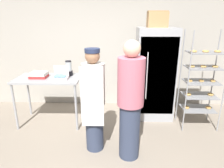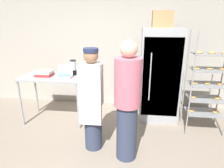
{
  "view_description": "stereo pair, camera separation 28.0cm",
  "coord_description": "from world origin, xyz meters",
  "px_view_note": "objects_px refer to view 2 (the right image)",
  "views": [
    {
      "loc": [
        0.11,
        -2.29,
        1.98
      ],
      "look_at": [
        0.04,
        0.71,
        1.0
      ],
      "focal_mm": 32.0,
      "sensor_mm": 36.0,
      "label": 1
    },
    {
      "loc": [
        0.39,
        -2.27,
        1.98
      ],
      "look_at": [
        0.04,
        0.71,
        1.0
      ],
      "focal_mm": 32.0,
      "sensor_mm": 36.0,
      "label": 2
    }
  ],
  "objects_px": {
    "donut_box": "(64,75)",
    "blender_pitcher": "(73,68)",
    "baking_rack": "(207,83)",
    "cardboard_storage_box": "(162,19)",
    "person_customer": "(127,102)",
    "refrigerator": "(159,75)",
    "binder_stack": "(44,73)",
    "person_baker": "(92,99)"
  },
  "relations": [
    {
      "from": "binder_stack",
      "to": "refrigerator",
      "type": "bearing_deg",
      "value": 9.03
    },
    {
      "from": "binder_stack",
      "to": "cardboard_storage_box",
      "type": "distance_m",
      "value": 2.42
    },
    {
      "from": "person_baker",
      "to": "person_customer",
      "type": "bearing_deg",
      "value": -17.95
    },
    {
      "from": "binder_stack",
      "to": "cardboard_storage_box",
      "type": "relative_size",
      "value": 0.84
    },
    {
      "from": "refrigerator",
      "to": "binder_stack",
      "type": "distance_m",
      "value": 2.25
    },
    {
      "from": "cardboard_storage_box",
      "to": "person_customer",
      "type": "distance_m",
      "value": 1.77
    },
    {
      "from": "refrigerator",
      "to": "blender_pitcher",
      "type": "relative_size",
      "value": 6.28
    },
    {
      "from": "baking_rack",
      "to": "binder_stack",
      "type": "bearing_deg",
      "value": 179.0
    },
    {
      "from": "cardboard_storage_box",
      "to": "person_customer",
      "type": "bearing_deg",
      "value": -112.81
    },
    {
      "from": "donut_box",
      "to": "baking_rack",
      "type": "bearing_deg",
      "value": 0.92
    },
    {
      "from": "baking_rack",
      "to": "cardboard_storage_box",
      "type": "height_order",
      "value": "cardboard_storage_box"
    },
    {
      "from": "donut_box",
      "to": "binder_stack",
      "type": "xyz_separation_m",
      "value": [
        -0.43,
        0.09,
        0.0
      ]
    },
    {
      "from": "refrigerator",
      "to": "binder_stack",
      "type": "relative_size",
      "value": 5.92
    },
    {
      "from": "cardboard_storage_box",
      "to": "person_baker",
      "type": "distance_m",
      "value": 1.93
    },
    {
      "from": "blender_pitcher",
      "to": "person_baker",
      "type": "bearing_deg",
      "value": -59.5
    },
    {
      "from": "blender_pitcher",
      "to": "person_customer",
      "type": "xyz_separation_m",
      "value": [
        1.12,
        -1.17,
        -0.17
      ]
    },
    {
      "from": "baking_rack",
      "to": "cardboard_storage_box",
      "type": "relative_size",
      "value": 4.93
    },
    {
      "from": "person_customer",
      "to": "binder_stack",
      "type": "bearing_deg",
      "value": 148.68
    },
    {
      "from": "baking_rack",
      "to": "person_baker",
      "type": "height_order",
      "value": "baking_rack"
    },
    {
      "from": "binder_stack",
      "to": "cardboard_storage_box",
      "type": "height_order",
      "value": "cardboard_storage_box"
    },
    {
      "from": "refrigerator",
      "to": "cardboard_storage_box",
      "type": "distance_m",
      "value": 1.06
    },
    {
      "from": "baking_rack",
      "to": "binder_stack",
      "type": "distance_m",
      "value": 3.0
    },
    {
      "from": "donut_box",
      "to": "blender_pitcher",
      "type": "xyz_separation_m",
      "value": [
        0.1,
        0.26,
        0.08
      ]
    },
    {
      "from": "refrigerator",
      "to": "baking_rack",
      "type": "relative_size",
      "value": 1.01
    },
    {
      "from": "cardboard_storage_box",
      "to": "person_baker",
      "type": "bearing_deg",
      "value": -133.79
    },
    {
      "from": "baking_rack",
      "to": "cardboard_storage_box",
      "type": "bearing_deg",
      "value": 157.03
    },
    {
      "from": "binder_stack",
      "to": "person_baker",
      "type": "distance_m",
      "value": 1.4
    },
    {
      "from": "donut_box",
      "to": "person_baker",
      "type": "relative_size",
      "value": 0.17
    },
    {
      "from": "cardboard_storage_box",
      "to": "person_customer",
      "type": "relative_size",
      "value": 0.21
    },
    {
      "from": "blender_pitcher",
      "to": "cardboard_storage_box",
      "type": "height_order",
      "value": "cardboard_storage_box"
    },
    {
      "from": "cardboard_storage_box",
      "to": "person_baker",
      "type": "height_order",
      "value": "cardboard_storage_box"
    },
    {
      "from": "baking_rack",
      "to": "person_customer",
      "type": "bearing_deg",
      "value": -144.89
    },
    {
      "from": "refrigerator",
      "to": "person_customer",
      "type": "xyz_separation_m",
      "value": [
        -0.58,
        -1.36,
        -0.03
      ]
    },
    {
      "from": "baking_rack",
      "to": "person_baker",
      "type": "xyz_separation_m",
      "value": [
        -1.88,
        -0.78,
        -0.07
      ]
    },
    {
      "from": "donut_box",
      "to": "blender_pitcher",
      "type": "relative_size",
      "value": 0.96
    },
    {
      "from": "refrigerator",
      "to": "baking_rack",
      "type": "height_order",
      "value": "refrigerator"
    },
    {
      "from": "donut_box",
      "to": "person_customer",
      "type": "distance_m",
      "value": 1.52
    },
    {
      "from": "person_customer",
      "to": "refrigerator",
      "type": "bearing_deg",
      "value": 67.04
    },
    {
      "from": "donut_box",
      "to": "blender_pitcher",
      "type": "height_order",
      "value": "blender_pitcher"
    },
    {
      "from": "blender_pitcher",
      "to": "person_customer",
      "type": "relative_size",
      "value": 0.17
    },
    {
      "from": "baking_rack",
      "to": "blender_pitcher",
      "type": "height_order",
      "value": "baking_rack"
    },
    {
      "from": "baking_rack",
      "to": "blender_pitcher",
      "type": "bearing_deg",
      "value": 174.91
    }
  ]
}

